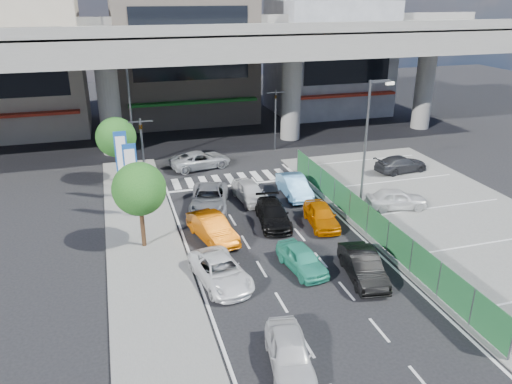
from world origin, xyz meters
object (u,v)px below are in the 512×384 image
object	(u,v)px
street_lamp_right	(369,133)
crossing_wagon_silver	(201,160)
traffic_light_right	(276,105)
taxi_teal_mid	(302,259)
van_white_back_left	(289,352)
wagon_silver_front_left	(209,199)
signboard_far	(122,156)
street_lamp_left	(133,106)
hatch_black_mid_right	(363,266)
traffic_light_left	(142,137)
sedan_white_front_mid	(250,191)
tree_far	(116,137)
taxi_orange_left	(212,228)
tree_near	(139,189)
parked_sedan_white	(396,199)
signboard_near	(131,171)
sedan_black_mid	(273,214)
kei_truck_front_right	(294,186)
sedan_white_mid_left	(221,271)
parked_sedan_dgrey	(401,164)
taxi_orange_right	(321,215)
traffic_cone	(358,202)

from	to	relation	value
street_lamp_right	crossing_wagon_silver	world-z (taller)	street_lamp_right
traffic_light_right	taxi_teal_mid	bearing A→B (deg)	-104.85
van_white_back_left	wagon_silver_front_left	size ratio (longest dim) A/B	0.76
street_lamp_right	signboard_far	size ratio (longest dim) A/B	1.70
street_lamp_left	hatch_black_mid_right	distance (m)	22.54
traffic_light_left	sedan_white_front_mid	xyz separation A→B (m)	(6.43, -3.41, -3.27)
traffic_light_left	tree_far	xyz separation A→B (m)	(-1.60, 2.50, -0.55)
street_lamp_right	taxi_teal_mid	size ratio (longest dim) A/B	2.24
traffic_light_right	taxi_orange_left	bearing A→B (deg)	-120.08
traffic_light_left	taxi_teal_mid	bearing A→B (deg)	-62.67
tree_near	parked_sedan_white	size ratio (longest dim) A/B	1.27
street_lamp_right	sedan_white_front_mid	world-z (taller)	street_lamp_right
street_lamp_left	taxi_orange_left	distance (m)	15.04
signboard_near	van_white_back_left	world-z (taller)	signboard_near
traffic_light_left	sedan_black_mid	bearing A→B (deg)	-46.48
sedan_black_mid	traffic_light_right	bearing A→B (deg)	78.72
van_white_back_left	kei_truck_front_right	bearing A→B (deg)	78.41
traffic_light_right	taxi_teal_mid	xyz separation A→B (m)	(-5.19, -19.59, -3.33)
sedan_white_mid_left	kei_truck_front_right	size ratio (longest dim) A/B	1.05
tree_far	taxi_teal_mid	world-z (taller)	tree_far
parked_sedan_white	parked_sedan_dgrey	size ratio (longest dim) A/B	0.90
tree_near	sedan_black_mid	xyz separation A→B (m)	(7.61, 0.83, -2.77)
taxi_teal_mid	parked_sedan_white	size ratio (longest dim) A/B	0.94
street_lamp_left	taxi_orange_right	bearing A→B (deg)	-55.97
traffic_cone	sedan_white_front_mid	bearing A→B (deg)	153.57
sedan_white_mid_left	parked_sedan_dgrey	world-z (taller)	parked_sedan_dgrey
tree_near	taxi_orange_right	distance (m)	10.63
hatch_black_mid_right	sedan_white_mid_left	bearing A→B (deg)	175.70
signboard_near	kei_truck_front_right	distance (m)	10.83
signboard_near	kei_truck_front_right	xyz separation A→B (m)	(10.55, 0.57, -2.37)
sedan_black_mid	sedan_white_front_mid	world-z (taller)	sedan_white_front_mid
street_lamp_right	kei_truck_front_right	distance (m)	6.15
signboard_near	sedan_white_front_mid	size ratio (longest dim) A/B	1.21
sedan_black_mid	crossing_wagon_silver	distance (m)	11.44
van_white_back_left	sedan_white_front_mid	bearing A→B (deg)	89.05
crossing_wagon_silver	parked_sedan_white	xyz separation A→B (m)	(10.39, -11.41, 0.05)
tree_near	sedan_white_front_mid	bearing A→B (deg)	32.41
traffic_light_right	parked_sedan_dgrey	world-z (taller)	traffic_light_right
taxi_teal_mid	tree_far	bearing A→B (deg)	110.94
wagon_silver_front_left	crossing_wagon_silver	distance (m)	8.05
sedan_black_mid	signboard_far	bearing A→B (deg)	150.87
sedan_white_mid_left	crossing_wagon_silver	bearing A→B (deg)	73.23
parked_sedan_dgrey	traffic_cone	distance (m)	8.17
taxi_orange_right	parked_sedan_white	bearing A→B (deg)	15.86
traffic_light_left	van_white_back_left	world-z (taller)	traffic_light_left
hatch_black_mid_right	taxi_orange_right	size ratio (longest dim) A/B	1.08
tree_near	wagon_silver_front_left	bearing A→B (deg)	42.56
signboard_near	tree_far	xyz separation A→B (m)	(-0.60, 6.51, 0.32)
street_lamp_right	sedan_white_mid_left	bearing A→B (deg)	-148.97
sedan_black_mid	taxi_orange_right	distance (m)	2.85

